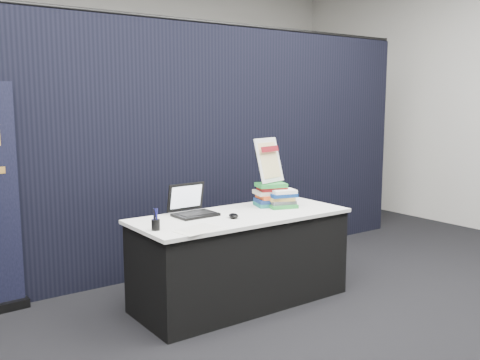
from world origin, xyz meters
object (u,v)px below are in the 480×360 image
at_px(laptop, 192,208).
at_px(info_sign, 269,161).
at_px(display_table, 241,258).
at_px(stacking_chair, 242,214).
at_px(book_stack_tall, 271,194).
at_px(book_stack_short, 283,198).

bearing_deg(laptop, info_sign, -4.84).
height_order(display_table, stacking_chair, stacking_chair).
height_order(laptop, stacking_chair, laptop).
bearing_deg(info_sign, book_stack_tall, -103.42).
bearing_deg(display_table, info_sign, 20.53).
relative_size(laptop, book_stack_tall, 1.15).
bearing_deg(book_stack_short, book_stack_tall, 109.66).
bearing_deg(info_sign, stacking_chair, 58.68).
relative_size(book_stack_short, info_sign, 0.64).
bearing_deg(laptop, display_table, -31.71).
relative_size(display_table, book_stack_tall, 6.07).
height_order(info_sign, stacking_chair, info_sign).
relative_size(laptop, book_stack_short, 1.32).
distance_m(display_table, book_stack_short, 0.64).
distance_m(info_sign, stacking_chair, 1.00).
bearing_deg(stacking_chair, book_stack_short, -105.00).
bearing_deg(book_stack_short, laptop, 167.15).
xyz_separation_m(display_table, book_stack_tall, (0.42, 0.13, 0.48)).
xyz_separation_m(laptop, book_stack_tall, (0.76, -0.07, 0.04)).
bearing_deg(display_table, book_stack_short, 1.66).
height_order(laptop, info_sign, info_sign).
distance_m(book_stack_tall, info_sign, 0.30).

